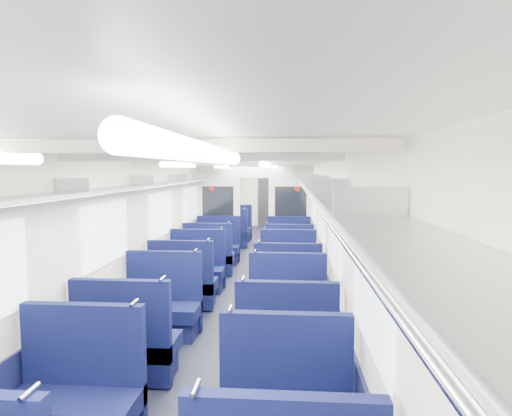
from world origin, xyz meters
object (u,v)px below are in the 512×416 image
object	(u,v)px
seat_9	(287,350)
seat_12	(183,286)
seat_6	(77,402)
seat_17	(288,260)
seat_15	(288,272)
seat_16	(209,258)
seat_22	(235,230)
seat_18	(218,249)
seat_8	(127,348)
seat_11	(287,312)
end_door	(268,201)
seat_20	(230,235)
seat_19	(288,249)
seat_13	(288,290)
seat_23	(289,231)
seat_21	(289,236)
seat_14	(197,272)
seat_10	(162,309)
bulkhead	(254,210)

from	to	relation	value
seat_9	seat_12	distance (m)	2.89
seat_6	seat_17	xyz separation A→B (m)	(1.66, 5.66, 0.00)
seat_15	seat_16	xyz separation A→B (m)	(-1.66, 1.11, 0.00)
seat_22	seat_18	bearing A→B (deg)	-90.00
seat_6	seat_8	world-z (taller)	same
seat_12	seat_22	size ratio (longest dim) A/B	1.00
seat_17	seat_22	distance (m)	4.78
seat_8	seat_11	world-z (taller)	same
seat_12	seat_15	distance (m)	1.99
end_door	seat_9	size ratio (longest dim) A/B	1.75
seat_15	seat_20	world-z (taller)	same
end_door	seat_19	world-z (taller)	end_door
seat_20	seat_13	bearing A→B (deg)	-73.56
seat_8	seat_16	xyz separation A→B (m)	(0.00, 4.64, 0.00)
seat_15	seat_23	world-z (taller)	same
seat_9	seat_16	bearing A→B (deg)	109.91
seat_23	seat_17	bearing A→B (deg)	-90.00
seat_9	seat_18	world-z (taller)	same
seat_21	seat_12	bearing A→B (deg)	-106.88
seat_11	seat_16	size ratio (longest dim) A/B	1.00
seat_14	seat_18	distance (m)	2.34
end_door	seat_6	bearing A→B (deg)	-93.45
seat_6	seat_11	size ratio (longest dim) A/B	1.00
seat_9	seat_14	world-z (taller)	same
seat_6	end_door	bearing A→B (deg)	86.55
seat_13	seat_17	size ratio (longest dim) A/B	1.00
seat_11	seat_22	xyz separation A→B (m)	(-1.66, 7.80, 0.00)
end_door	seat_15	xyz separation A→B (m)	(0.83, -9.16, -0.65)
seat_20	seat_23	size ratio (longest dim) A/B	1.00
seat_15	seat_23	distance (m)	5.40
seat_6	seat_23	xyz separation A→B (m)	(1.66, 10.00, 0.00)
seat_16	seat_20	xyz separation A→B (m)	(0.00, 3.29, 0.00)
seat_13	seat_15	distance (m)	1.22
seat_9	seat_19	world-z (taller)	same
seat_11	seat_23	size ratio (longest dim) A/B	1.00
seat_6	seat_20	xyz separation A→B (m)	(0.00, 9.01, 0.00)
seat_21	seat_15	bearing A→B (deg)	-90.00
seat_13	seat_16	size ratio (longest dim) A/B	1.00
seat_17	seat_19	xyz separation A→B (m)	(0.00, 1.20, 0.00)
seat_9	seat_19	bearing A→B (deg)	90.00
seat_20	seat_21	bearing A→B (deg)	-1.31
seat_8	seat_12	xyz separation A→B (m)	(0.00, 2.43, 0.00)
seat_21	seat_17	bearing A→B (deg)	-90.00
seat_13	seat_21	size ratio (longest dim) A/B	1.00
end_door	seat_14	world-z (taller)	end_door
seat_16	seat_17	size ratio (longest dim) A/B	1.00
seat_11	seat_16	bearing A→B (deg)	116.17
seat_22	seat_19	bearing A→B (deg)	-63.18
seat_10	seat_19	world-z (taller)	same
bulkhead	seat_6	bearing A→B (deg)	-96.52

